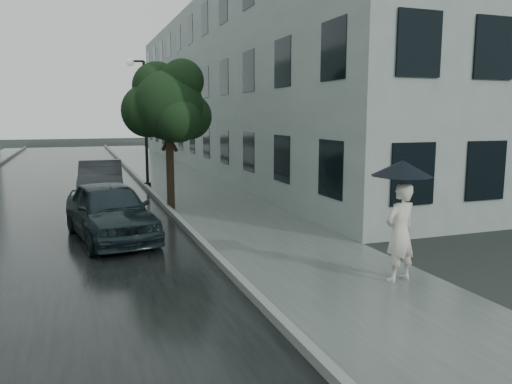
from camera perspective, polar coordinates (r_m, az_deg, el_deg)
name	(u,v)px	position (r m, az deg, el deg)	size (l,w,h in m)	color
ground	(314,272)	(9.77, 6.66, -9.05)	(120.00, 120.00, 0.00)	black
sidewalk	(191,187)	(21.00, -7.41, 0.55)	(3.50, 60.00, 0.01)	slate
kerb_near	(147,188)	(20.69, -12.36, 0.49)	(0.15, 60.00, 0.15)	slate
asphalt_road	(54,194)	(20.55, -22.06, -0.21)	(6.85, 60.00, 0.00)	black
building_near	(250,89)	(29.48, -0.67, 11.72)	(7.02, 36.00, 9.00)	gray
pedestrian	(400,232)	(9.31, 16.13, -4.46)	(0.65, 0.43, 1.80)	beige
umbrella	(402,168)	(9.07, 16.38, 2.62)	(1.24, 1.24, 1.32)	black
street_tree	(168,105)	(16.07, -10.03, 9.81)	(2.85, 2.59, 4.71)	#332619
lamp_post	(142,115)	(21.19, -12.93, 8.60)	(0.82, 0.47, 5.25)	black
car_near	(110,211)	(12.54, -16.35, -2.04)	(1.65, 4.10, 1.40)	black
car_far	(101,180)	(18.61, -17.30, 1.31)	(1.46, 4.18, 1.38)	#232628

